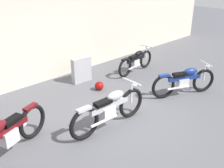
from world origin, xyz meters
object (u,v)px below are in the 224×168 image
(helmet, at_px, (99,86))
(stone_marker, at_px, (81,70))
(motorcycle_maroon, at_px, (6,136))
(motorcycle_black, at_px, (136,61))
(motorcycle_blue, at_px, (185,81))
(motorcycle_silver, at_px, (110,109))

(helmet, bearing_deg, stone_marker, 88.75)
(motorcycle_maroon, xyz_separation_m, motorcycle_black, (5.35, 1.28, -0.07))
(helmet, distance_m, motorcycle_blue, 2.58)
(motorcycle_silver, distance_m, motorcycle_maroon, 2.31)
(stone_marker, relative_size, motorcycle_maroon, 0.39)
(motorcycle_maroon, relative_size, motorcycle_blue, 1.10)
(stone_marker, height_order, motorcycle_black, motorcycle_black)
(motorcycle_silver, bearing_deg, motorcycle_blue, -3.47)
(motorcycle_maroon, bearing_deg, motorcycle_black, 173.70)
(motorcycle_black, bearing_deg, motorcycle_maroon, -171.40)
(helmet, relative_size, motorcycle_blue, 0.14)
(motorcycle_blue, bearing_deg, motorcycle_maroon, -165.49)
(motorcycle_silver, bearing_deg, motorcycle_black, 33.97)
(motorcycle_silver, relative_size, motorcycle_blue, 1.15)
(motorcycle_black, relative_size, motorcycle_blue, 0.99)
(motorcycle_silver, distance_m, motorcycle_blue, 2.78)
(stone_marker, height_order, motorcycle_silver, motorcycle_silver)
(motorcycle_silver, height_order, motorcycle_maroon, motorcycle_maroon)
(motorcycle_maroon, height_order, motorcycle_blue, motorcycle_maroon)
(motorcycle_maroon, distance_m, motorcycle_blue, 5.06)
(stone_marker, distance_m, motorcycle_silver, 2.87)
(motorcycle_silver, bearing_deg, motorcycle_maroon, 165.90)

